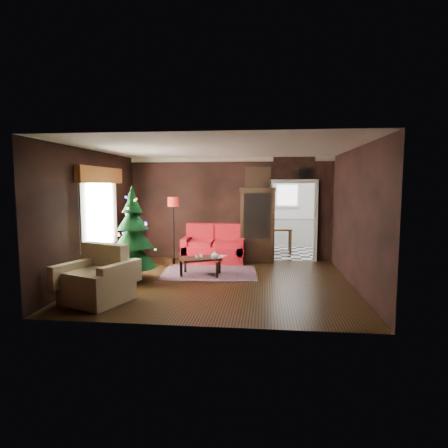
# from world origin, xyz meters

# --- Properties ---
(floor) EXTENTS (5.50, 5.50, 0.00)m
(floor) POSITION_xyz_m (0.00, 0.00, 0.00)
(floor) COLOR black
(floor) RESTS_ON ground
(ceiling) EXTENTS (5.50, 5.50, 0.00)m
(ceiling) POSITION_xyz_m (0.00, 0.00, 2.80)
(ceiling) COLOR white
(ceiling) RESTS_ON ground
(wall_back) EXTENTS (5.50, 0.00, 5.50)m
(wall_back) POSITION_xyz_m (0.00, 2.50, 1.40)
(wall_back) COLOR black
(wall_back) RESTS_ON ground
(wall_front) EXTENTS (5.50, 0.00, 5.50)m
(wall_front) POSITION_xyz_m (0.00, -2.50, 1.40)
(wall_front) COLOR black
(wall_front) RESTS_ON ground
(wall_left) EXTENTS (0.00, 5.50, 5.50)m
(wall_left) POSITION_xyz_m (-2.75, 0.00, 1.40)
(wall_left) COLOR black
(wall_left) RESTS_ON ground
(wall_right) EXTENTS (0.00, 5.50, 5.50)m
(wall_right) POSITION_xyz_m (2.75, 0.00, 1.40)
(wall_right) COLOR black
(wall_right) RESTS_ON ground
(doorway) EXTENTS (1.10, 0.10, 2.10)m
(doorway) POSITION_xyz_m (1.70, 2.50, 1.05)
(doorway) COLOR #F0E5CF
(doorway) RESTS_ON ground
(left_window) EXTENTS (0.05, 1.60, 1.40)m
(left_window) POSITION_xyz_m (-2.71, 0.20, 1.45)
(left_window) COLOR white
(left_window) RESTS_ON wall_left
(valance) EXTENTS (0.12, 2.10, 0.35)m
(valance) POSITION_xyz_m (-2.63, 0.20, 2.27)
(valance) COLOR #9A5325
(valance) RESTS_ON wall_left
(kitchen_floor) EXTENTS (3.00, 3.00, 0.00)m
(kitchen_floor) POSITION_xyz_m (1.70, 4.00, 0.00)
(kitchen_floor) COLOR white
(kitchen_floor) RESTS_ON ground
(kitchen_window) EXTENTS (0.70, 0.06, 0.70)m
(kitchen_window) POSITION_xyz_m (1.70, 5.45, 1.70)
(kitchen_window) COLOR white
(kitchen_window) RESTS_ON ground
(rug) EXTENTS (2.28, 1.74, 0.01)m
(rug) POSITION_xyz_m (-0.33, 0.82, 0.01)
(rug) COLOR #543E4C
(rug) RESTS_ON ground
(loveseat) EXTENTS (1.70, 0.90, 1.00)m
(loveseat) POSITION_xyz_m (-0.40, 2.05, 0.50)
(loveseat) COLOR #890006
(loveseat) RESTS_ON ground
(curio_cabinet) EXTENTS (0.90, 0.45, 1.90)m
(curio_cabinet) POSITION_xyz_m (0.75, 2.27, 0.95)
(curio_cabinet) COLOR black
(curio_cabinet) RESTS_ON ground
(floor_lamp) EXTENTS (0.36, 0.36, 1.84)m
(floor_lamp) POSITION_xyz_m (-1.40, 1.69, 0.83)
(floor_lamp) COLOR black
(floor_lamp) RESTS_ON ground
(christmas_tree) EXTENTS (1.00, 1.00, 1.90)m
(christmas_tree) POSITION_xyz_m (-1.84, -0.08, 1.05)
(christmas_tree) COLOR #103911
(christmas_tree) RESTS_ON ground
(armchair) EXTENTS (1.31, 1.31, 1.04)m
(armchair) POSITION_xyz_m (-1.98, -1.55, 0.46)
(armchair) COLOR tan
(armchair) RESTS_ON ground
(coffee_table) EXTENTS (1.02, 0.84, 0.40)m
(coffee_table) POSITION_xyz_m (-0.50, 0.56, 0.21)
(coffee_table) COLOR black
(coffee_table) RESTS_ON rug
(teapot) EXTENTS (0.24, 0.24, 0.17)m
(teapot) POSITION_xyz_m (-0.14, 0.35, 0.50)
(teapot) COLOR white
(teapot) RESTS_ON coffee_table
(cup_a) EXTENTS (0.08, 0.08, 0.06)m
(cup_a) POSITION_xyz_m (-0.51, 0.67, 0.44)
(cup_a) COLOR white
(cup_a) RESTS_ON coffee_table
(cup_b) EXTENTS (0.08, 0.08, 0.05)m
(cup_b) POSITION_xyz_m (-0.59, 0.55, 0.44)
(cup_b) COLOR white
(cup_b) RESTS_ON coffee_table
(book) EXTENTS (0.18, 0.09, 0.25)m
(book) POSITION_xyz_m (-0.14, 0.77, 0.54)
(book) COLOR #816D50
(book) RESTS_ON coffee_table
(wall_clock) EXTENTS (0.32, 0.32, 0.06)m
(wall_clock) POSITION_xyz_m (1.95, 2.45, 2.38)
(wall_clock) COLOR silver
(wall_clock) RESTS_ON wall_back
(painting) EXTENTS (0.62, 0.05, 0.52)m
(painting) POSITION_xyz_m (0.75, 2.46, 2.25)
(painting) COLOR #B57443
(painting) RESTS_ON wall_back
(kitchen_counter) EXTENTS (1.80, 0.60, 0.90)m
(kitchen_counter) POSITION_xyz_m (1.70, 5.20, 0.45)
(kitchen_counter) COLOR silver
(kitchen_counter) RESTS_ON ground
(kitchen_table) EXTENTS (0.70, 0.70, 0.75)m
(kitchen_table) POSITION_xyz_m (1.40, 3.70, 0.38)
(kitchen_table) COLOR brown
(kitchen_table) RESTS_ON ground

